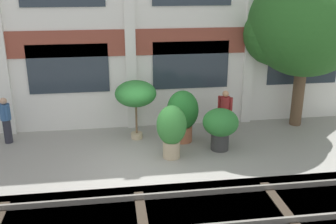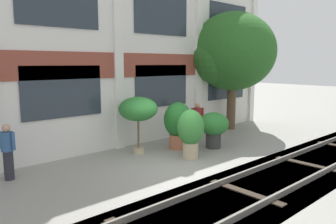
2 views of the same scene
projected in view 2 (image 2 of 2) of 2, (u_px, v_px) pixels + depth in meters
The scene contains 10 objects.
ground_plane at pixel (175, 166), 10.15m from camera, with size 80.00×80.00×0.00m, color gray.
apartment_facade at pixel (113, 31), 11.95m from camera, with size 17.45×0.64×8.76m.
rail_tracks at pixel (248, 196), 8.21m from camera, with size 25.09×2.80×0.43m.
broadleaf_tree at pixel (233, 54), 15.42m from camera, with size 4.22×4.02×5.55m.
potted_plant_ribbed_drum at pixel (214, 126), 12.28m from camera, with size 1.13×1.13×1.36m.
potted_plant_tall_urn at pixel (138, 110), 11.42m from camera, with size 1.37×1.37×2.02m.
potted_plant_glazed_jar at pixel (191, 130), 10.94m from camera, with size 0.90×0.90×1.65m.
potted_plant_stone_basin at pixel (178, 123), 12.18m from camera, with size 1.04×1.04×1.75m.
resident_by_doorway at pixel (8, 150), 8.90m from camera, with size 0.34×0.47×1.56m.
resident_watching_tracks at pixel (197, 120), 13.58m from camera, with size 0.45×0.34×1.56m.
Camera 2 is at (-6.72, -7.12, 3.19)m, focal length 35.00 mm.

